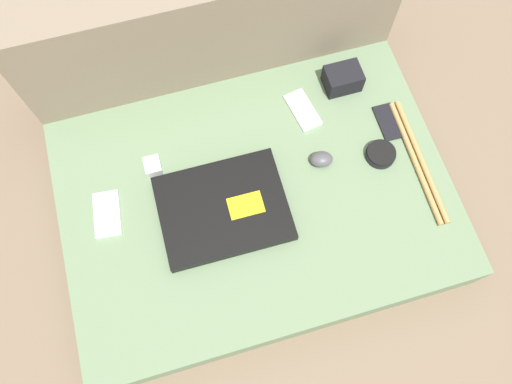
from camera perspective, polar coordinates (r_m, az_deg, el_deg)
The scene contains 12 objects.
ground_plane at distance 1.46m, azimuth 0.00°, elevation -2.29°, with size 8.00×8.00×0.00m, color #7A6651.
couch_seat at distance 1.39m, azimuth 0.00°, elevation -1.35°, with size 1.03×0.74×0.14m.
couch_backrest at distance 1.47m, azimuth -5.31°, elevation 17.57°, with size 1.03×0.20×0.47m.
laptop at distance 1.30m, azimuth -3.75°, elevation -1.89°, with size 0.33×0.26×0.03m.
computer_mouse at distance 1.36m, azimuth 7.48°, elevation 3.73°, with size 0.07×0.06×0.03m.
speaker_puck at distance 1.40m, azimuth 14.07°, elevation 4.23°, with size 0.08×0.08×0.02m.
phone_silver at distance 1.36m, azimuth -16.65°, elevation -2.44°, with size 0.08×0.13×0.01m.
phone_black at distance 1.44m, azimuth 5.36°, elevation 9.30°, with size 0.08×0.13×0.01m.
phone_small at distance 1.46m, azimuth 14.87°, elevation 7.75°, with size 0.06×0.11×0.01m.
camera_pouch at distance 1.47m, azimuth 9.87°, elevation 12.65°, with size 0.10×0.08×0.06m.
charger_brick at distance 1.37m, azimuth -11.70°, elevation 2.91°, with size 0.04×0.05×0.03m.
drumstick_pair at distance 1.42m, azimuth 18.05°, elevation 3.42°, with size 0.04×0.37×0.01m.
Camera 1 is at (-0.13, -0.45, 1.39)m, focal length 35.00 mm.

